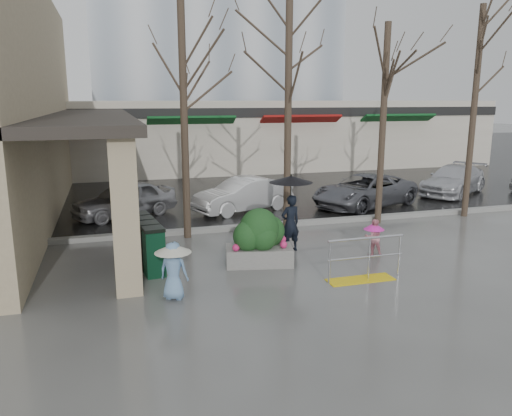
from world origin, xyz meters
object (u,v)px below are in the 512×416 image
tree_west (182,64)px  tree_east (478,61)px  news_boxes (147,243)px  tree_midwest (289,61)px  car_a (125,199)px  car_d (454,180)px  tree_mideast (385,75)px  child_pink (374,235)px  planter (259,238)px  child_blue (173,265)px  car_b (243,195)px  woman (291,205)px  handrail (363,264)px  car_c (365,191)px

tree_west → tree_east: size_ratio=0.94×
news_boxes → tree_midwest: bearing=19.5°
car_a → car_d: size_ratio=0.85×
tree_mideast → child_pink: tree_mideast is taller
planter → child_blue: bearing=-145.3°
planter → car_b: 6.13m
planter → woman: bearing=36.7°
woman → handrail: bearing=95.2°
tree_east → woman: bearing=-163.7°
handrail → planter: bearing=138.7°
tree_midwest → child_pink: (1.32, -3.19, -4.66)m
tree_east → car_a: tree_east is taller
child_pink → car_b: size_ratio=0.26×
handrail → tree_west: (-3.36, 4.80, 4.71)m
news_boxes → car_a: (-0.35, 5.70, 0.03)m
car_d → news_boxes: bearing=-99.2°
tree_mideast → car_d: 8.12m
child_pink → planter: 3.17m
child_blue → tree_west: bearing=-73.7°
news_boxes → planter: bearing=-22.0°
child_blue → car_a: (-0.72, 8.04, -0.12)m
child_pink → news_boxes: bearing=5.6°
woman → child_blue: bearing=22.5°
handrail → news_boxes: (-4.74, 2.45, 0.22)m
handrail → child_pink: handrail is taller
tree_west → planter: 5.51m
tree_mideast → car_b: bearing=143.1°
tree_east → planter: bearing=-160.6°
handrail → car_b: bearing=96.0°
tree_east → tree_mideast: bearing=180.0°
child_blue → car_a: 8.07m
tree_east → car_b: size_ratio=1.88×
tree_east → child_blue: tree_east is taller
news_boxes → child_blue: bearing=-88.6°
tree_west → handrail: bearing=-55.0°
child_pink → car_c: 6.31m
child_pink → car_d: (7.83, 6.91, 0.06)m
tree_west → car_a: (-1.72, 3.35, -4.45)m
planter → car_a: bearing=115.7°
tree_west → child_pink: bearing=-35.2°
tree_east → car_d: size_ratio=1.66×
tree_west → child_blue: 6.46m
handrail → tree_east: tree_east is taller
car_a → car_c: 9.08m
handrail → tree_midwest: size_ratio=0.27×
tree_mideast → planter: 7.28m
tree_west → tree_mideast: bearing=0.0°
child_pink → car_c: bearing=-102.5°
child_pink → tree_midwest: bearing=-53.7°
woman → car_c: size_ratio=0.47×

